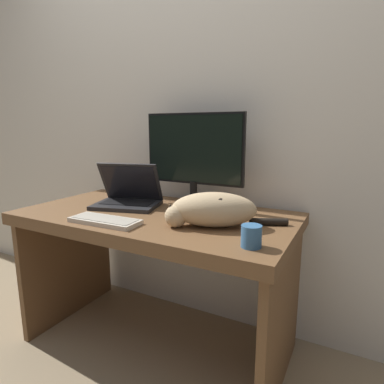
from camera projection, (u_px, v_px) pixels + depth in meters
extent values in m
cube|color=silver|center=(194.00, 103.00, 1.88)|extent=(6.40, 0.06, 2.60)
cube|color=brown|center=(155.00, 219.00, 1.62)|extent=(1.38, 0.72, 0.06)
cube|color=brown|center=(70.00, 262.00, 2.00)|extent=(0.04, 0.67, 0.68)
cube|color=brown|center=(281.00, 319.00, 1.40)|extent=(0.04, 0.67, 0.68)
cylinder|color=black|center=(193.00, 204.00, 1.75)|extent=(0.21, 0.21, 0.02)
cylinder|color=black|center=(194.00, 192.00, 1.74)|extent=(0.04, 0.04, 0.12)
cube|color=black|center=(194.00, 149.00, 1.70)|extent=(0.56, 0.02, 0.37)
cube|color=black|center=(193.00, 149.00, 1.69)|extent=(0.54, 0.01, 0.35)
cube|color=#232326|center=(127.00, 205.00, 1.74)|extent=(0.39, 0.32, 0.02)
cube|color=black|center=(128.00, 202.00, 1.75)|extent=(0.30, 0.20, 0.00)
cube|color=#232326|center=(131.00, 182.00, 1.78)|extent=(0.36, 0.21, 0.22)
cube|color=black|center=(130.00, 182.00, 1.78)|extent=(0.32, 0.18, 0.19)
cube|color=beige|center=(105.00, 221.00, 1.45)|extent=(0.34, 0.14, 0.02)
cube|color=#ABA393|center=(105.00, 218.00, 1.44)|extent=(0.31, 0.11, 0.00)
ellipsoid|color=#D1B284|center=(214.00, 209.00, 1.38)|extent=(0.41, 0.31, 0.15)
ellipsoid|color=black|center=(218.00, 200.00, 1.38)|extent=(0.21, 0.19, 0.06)
sphere|color=#D1B284|center=(176.00, 216.00, 1.38)|extent=(0.10, 0.10, 0.10)
cone|color=black|center=(171.00, 207.00, 1.37)|extent=(0.04, 0.04, 0.03)
cone|color=black|center=(181.00, 207.00, 1.37)|extent=(0.04, 0.04, 0.03)
cylinder|color=black|center=(268.00, 222.00, 1.41)|extent=(0.17, 0.10, 0.03)
cylinder|color=teal|center=(251.00, 236.00, 1.15)|extent=(0.07, 0.07, 0.08)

